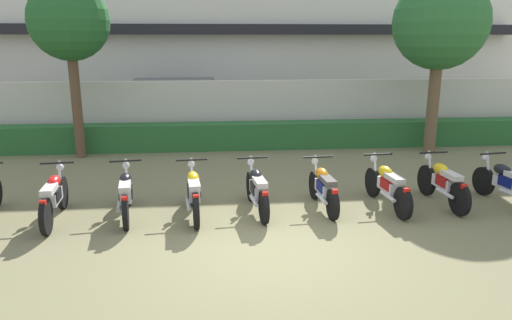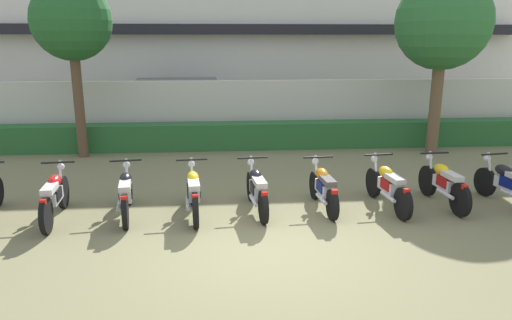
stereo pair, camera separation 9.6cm
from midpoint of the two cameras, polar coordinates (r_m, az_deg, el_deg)
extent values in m
plane|color=olive|center=(7.57, 1.04, -10.73)|extent=(60.00, 60.00, 0.00)
cube|color=silver|center=(20.90, -3.25, 14.32)|extent=(24.84, 6.00, 6.44)
cube|color=black|center=(17.65, -2.86, 15.38)|extent=(20.87, 0.50, 0.36)
cube|color=beige|center=(14.87, -2.25, 5.72)|extent=(23.60, 0.30, 1.98)
cube|color=#28602D|center=(14.28, -2.08, 2.93)|extent=(18.88, 0.70, 0.78)
cube|color=#9EA3A8|center=(16.51, -9.13, 5.54)|extent=(4.56, 2.01, 1.00)
cube|color=#2D333D|center=(16.41, -9.95, 8.36)|extent=(2.76, 1.80, 0.65)
cylinder|color=black|center=(17.51, -3.82, 4.85)|extent=(0.69, 0.24, 0.68)
cylinder|color=black|center=(15.69, -3.39, 3.76)|extent=(0.69, 0.24, 0.68)
cylinder|color=black|center=(17.60, -14.14, 4.50)|extent=(0.69, 0.24, 0.68)
cylinder|color=black|center=(15.80, -14.89, 3.37)|extent=(0.69, 0.24, 0.68)
cylinder|color=brown|center=(13.93, -20.89, 6.23)|extent=(0.27, 0.27, 2.95)
sphere|color=#235B28|center=(13.83, -21.73, 15.30)|extent=(2.10, 2.10, 2.10)
cylinder|color=brown|center=(14.63, 20.27, 6.23)|extent=(0.33, 0.33, 2.74)
sphere|color=#2D6B33|center=(14.53, 21.07, 15.17)|extent=(2.61, 2.61, 2.61)
cylinder|color=black|center=(9.99, -22.45, -3.63)|extent=(0.14, 0.63, 0.63)
cylinder|color=black|center=(8.78, -24.17, -6.22)|extent=(0.14, 0.63, 0.63)
cube|color=silver|center=(9.29, -23.41, -4.07)|extent=(0.25, 0.62, 0.22)
ellipsoid|color=red|center=(9.38, -23.32, -2.41)|extent=(0.26, 0.46, 0.22)
cube|color=beige|center=(9.01, -23.85, -3.25)|extent=(0.24, 0.54, 0.10)
cube|color=red|center=(8.60, -24.51, -4.70)|extent=(0.11, 0.09, 0.08)
cylinder|color=silver|center=(9.82, -22.73, -2.01)|extent=(0.07, 0.23, 0.65)
cylinder|color=black|center=(9.65, -23.02, -0.33)|extent=(0.60, 0.09, 0.04)
sphere|color=silver|center=(9.87, -22.70, -0.83)|extent=(0.14, 0.14, 0.14)
cylinder|color=silver|center=(9.13, -24.40, -5.35)|extent=(0.12, 0.55, 0.07)
cube|color=black|center=(9.23, -23.51, -3.87)|extent=(0.27, 0.38, 0.20)
cylinder|color=black|center=(9.79, -15.40, -3.48)|extent=(0.17, 0.61, 0.60)
cylinder|color=black|center=(8.55, -15.69, -6.09)|extent=(0.17, 0.61, 0.60)
cube|color=silver|center=(9.07, -15.61, -3.90)|extent=(0.28, 0.62, 0.22)
ellipsoid|color=black|center=(9.17, -15.67, -2.21)|extent=(0.28, 0.47, 0.22)
cube|color=#B2ADA3|center=(8.79, -15.76, -3.06)|extent=(0.27, 0.54, 0.10)
cube|color=red|center=(8.37, -15.85, -4.53)|extent=(0.11, 0.09, 0.08)
cylinder|color=silver|center=(9.61, -15.55, -1.83)|extent=(0.08, 0.23, 0.65)
cylinder|color=black|center=(9.44, -15.69, -0.11)|extent=(0.60, 0.12, 0.04)
sphere|color=silver|center=(9.67, -15.59, -0.62)|extent=(0.14, 0.14, 0.14)
cylinder|color=silver|center=(8.88, -16.39, -5.23)|extent=(0.14, 0.55, 0.07)
cube|color=black|center=(9.01, -15.65, -3.70)|extent=(0.29, 0.39, 0.20)
cylinder|color=black|center=(9.53, -7.95, -3.46)|extent=(0.15, 0.64, 0.64)
cylinder|color=black|center=(8.35, -7.53, -6.04)|extent=(0.15, 0.64, 0.64)
cube|color=silver|center=(8.84, -7.77, -3.85)|extent=(0.25, 0.62, 0.22)
ellipsoid|color=yellow|center=(8.94, -7.87, -2.11)|extent=(0.26, 0.46, 0.22)
cube|color=#B2ADA3|center=(8.56, -7.74, -2.99)|extent=(0.25, 0.54, 0.10)
cube|color=red|center=(8.16, -7.56, -4.44)|extent=(0.11, 0.09, 0.08)
cylinder|color=silver|center=(9.35, -7.99, -1.76)|extent=(0.07, 0.23, 0.65)
cylinder|color=black|center=(9.18, -8.03, 0.01)|extent=(0.60, 0.09, 0.04)
sphere|color=silver|center=(9.41, -8.06, -0.52)|extent=(0.14, 0.14, 0.14)
cylinder|color=silver|center=(8.65, -8.45, -5.21)|extent=(0.12, 0.55, 0.07)
cube|color=black|center=(8.78, -7.76, -3.64)|extent=(0.27, 0.38, 0.20)
cylinder|color=black|center=(9.68, -0.91, -3.17)|extent=(0.15, 0.60, 0.60)
cylinder|color=black|center=(8.50, 0.63, -5.69)|extent=(0.15, 0.60, 0.60)
cube|color=silver|center=(8.99, -0.13, -3.54)|extent=(0.26, 0.62, 0.22)
ellipsoid|color=black|center=(9.08, -0.34, -1.84)|extent=(0.26, 0.46, 0.22)
cube|color=#B2ADA3|center=(8.71, 0.16, -2.68)|extent=(0.25, 0.54, 0.10)
cube|color=red|center=(8.31, 0.77, -4.11)|extent=(0.11, 0.09, 0.08)
cylinder|color=silver|center=(9.50, -0.82, -1.48)|extent=(0.07, 0.23, 0.65)
cylinder|color=black|center=(9.33, -0.73, 0.26)|extent=(0.60, 0.10, 0.04)
sphere|color=silver|center=(9.56, -0.94, -0.27)|extent=(0.14, 0.14, 0.14)
cylinder|color=silver|center=(8.78, -0.59, -4.88)|extent=(0.13, 0.55, 0.07)
cube|color=black|center=(8.93, -0.07, -3.33)|extent=(0.28, 0.38, 0.20)
cylinder|color=black|center=(9.87, 6.75, -3.01)|extent=(0.13, 0.57, 0.57)
cylinder|color=black|center=(8.77, 8.87, -5.31)|extent=(0.13, 0.57, 0.57)
cube|color=silver|center=(9.22, 7.86, -3.30)|extent=(0.24, 0.61, 0.22)
ellipsoid|color=orange|center=(9.31, 7.61, -1.64)|extent=(0.25, 0.45, 0.22)
cube|color=#4C4742|center=(8.95, 8.33, -2.46)|extent=(0.23, 0.53, 0.10)
cube|color=red|center=(8.59, 9.14, -3.77)|extent=(0.11, 0.09, 0.08)
cylinder|color=silver|center=(9.69, 6.95, -1.36)|extent=(0.06, 0.23, 0.65)
cylinder|color=black|center=(9.53, 7.15, 0.35)|extent=(0.60, 0.08, 0.04)
sphere|color=silver|center=(9.75, 6.80, -0.17)|extent=(0.14, 0.14, 0.14)
cylinder|color=silver|center=(9.00, 7.56, -4.61)|extent=(0.11, 0.55, 0.07)
cube|color=navy|center=(9.16, 7.96, -3.10)|extent=(0.26, 0.37, 0.20)
cylinder|color=black|center=(10.22, 13.55, -2.60)|extent=(0.14, 0.61, 0.61)
cylinder|color=black|center=(9.07, 16.93, -5.00)|extent=(0.14, 0.61, 0.61)
cube|color=silver|center=(9.55, 15.32, -2.96)|extent=(0.25, 0.62, 0.22)
ellipsoid|color=yellow|center=(9.63, 14.98, -1.36)|extent=(0.26, 0.46, 0.22)
cube|color=#B2ADA3|center=(9.29, 16.01, -2.13)|extent=(0.24, 0.54, 0.10)
cube|color=red|center=(8.90, 17.35, -3.50)|extent=(0.11, 0.09, 0.08)
cylinder|color=silver|center=(10.05, 13.86, -1.00)|extent=(0.07, 0.23, 0.65)
cylinder|color=black|center=(9.90, 14.18, 0.66)|extent=(0.60, 0.09, 0.04)
sphere|color=silver|center=(10.11, 13.67, 0.15)|extent=(0.14, 0.14, 0.14)
cylinder|color=silver|center=(9.32, 15.25, -4.22)|extent=(0.12, 0.55, 0.07)
cube|color=#A51414|center=(9.49, 15.47, -2.76)|extent=(0.27, 0.38, 0.20)
cylinder|color=black|center=(10.63, 19.52, -2.29)|extent=(0.13, 0.64, 0.64)
cylinder|color=black|center=(9.61, 22.97, -4.34)|extent=(0.13, 0.64, 0.64)
cube|color=silver|center=(10.03, 21.37, -2.53)|extent=(0.24, 0.61, 0.22)
ellipsoid|color=yellow|center=(10.11, 21.02, -1.01)|extent=(0.25, 0.45, 0.22)
cube|color=beige|center=(9.79, 22.14, -1.73)|extent=(0.23, 0.53, 0.10)
cube|color=red|center=(9.45, 23.44, -2.92)|extent=(0.10, 0.09, 0.08)
cylinder|color=silver|center=(10.48, 19.89, -0.75)|extent=(0.06, 0.23, 0.65)
cylinder|color=black|center=(10.33, 20.28, 0.84)|extent=(0.60, 0.07, 0.04)
sphere|color=silver|center=(10.53, 19.70, 0.35)|extent=(0.14, 0.14, 0.14)
cylinder|color=silver|center=(9.81, 21.41, -3.71)|extent=(0.10, 0.55, 0.07)
cube|color=#A51414|center=(9.98, 21.54, -2.34)|extent=(0.26, 0.37, 0.20)
cylinder|color=black|center=(11.09, 25.39, -2.29)|extent=(0.18, 0.61, 0.60)
cube|color=silver|center=(10.57, 27.68, -2.48)|extent=(0.29, 0.62, 0.22)
ellipsoid|color=black|center=(10.64, 27.23, -1.04)|extent=(0.28, 0.47, 0.22)
cylinder|color=silver|center=(10.94, 25.85, -0.81)|extent=(0.08, 0.23, 0.65)
cylinder|color=black|center=(10.81, 26.33, 0.71)|extent=(0.60, 0.12, 0.04)
sphere|color=silver|center=(10.98, 25.60, 0.24)|extent=(0.14, 0.14, 0.14)
cylinder|color=silver|center=(10.35, 27.99, -3.60)|extent=(0.15, 0.55, 0.07)
cube|color=navy|center=(10.52, 27.89, -2.29)|extent=(0.29, 0.39, 0.20)
camera|label=1|loc=(0.05, -90.30, -0.08)|focal=33.35mm
camera|label=2|loc=(0.05, 89.70, 0.08)|focal=33.35mm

